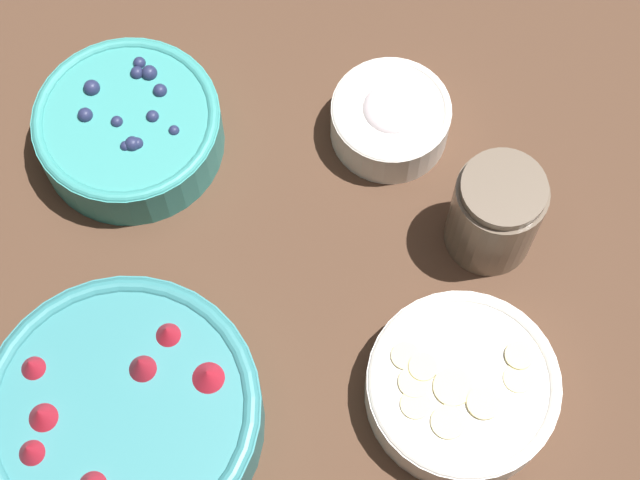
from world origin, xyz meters
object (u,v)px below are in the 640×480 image
at_px(bowl_bananas, 462,387).
at_px(bowl_strawberries, 123,415).
at_px(bowl_cream, 390,118).
at_px(bowl_blueberries, 129,127).
at_px(jar_chocolate, 495,215).

bearing_deg(bowl_bananas, bowl_strawberries, -10.28).
bearing_deg(bowl_strawberries, bowl_cream, -144.26).
height_order(bowl_strawberries, bowl_cream, bowl_strawberries).
height_order(bowl_bananas, bowl_cream, bowl_cream).
height_order(bowl_blueberries, bowl_cream, bowl_blueberries).
bearing_deg(bowl_blueberries, bowl_strawberries, 77.65).
relative_size(bowl_blueberries, bowl_cream, 1.55).
bearing_deg(jar_chocolate, bowl_blueberries, -31.90).
xyz_separation_m(bowl_blueberries, jar_chocolate, (-0.30, 0.19, 0.02)).
relative_size(bowl_strawberries, bowl_cream, 2.05).
distance_m(bowl_blueberries, jar_chocolate, 0.36).
bearing_deg(bowl_strawberries, bowl_bananas, 169.72).
height_order(bowl_bananas, jar_chocolate, jar_chocolate).
distance_m(bowl_cream, jar_chocolate, 0.15).
xyz_separation_m(bowl_strawberries, jar_chocolate, (-0.36, -0.09, 0.01)).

